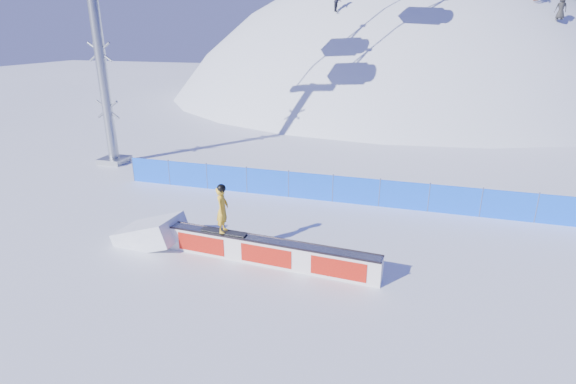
% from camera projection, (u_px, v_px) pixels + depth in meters
% --- Properties ---
extents(ground, '(160.00, 160.00, 0.00)m').
position_uv_depth(ground, '(335.00, 250.00, 15.34)').
color(ground, white).
rests_on(ground, ground).
extents(snow_hill, '(64.00, 64.00, 64.00)m').
position_uv_depth(snow_hill, '(390.00, 231.00, 59.33)').
color(snow_hill, silver).
rests_on(snow_hill, ground).
extents(safety_fence, '(22.05, 0.05, 1.30)m').
position_uv_depth(safety_fence, '(356.00, 191.00, 19.19)').
color(safety_fence, blue).
rests_on(safety_fence, ground).
extents(rail_box, '(7.21, 0.99, 0.86)m').
position_uv_depth(rail_box, '(269.00, 252.00, 14.29)').
color(rail_box, white).
rests_on(rail_box, ground).
extents(snow_ramp, '(2.47, 1.64, 1.48)m').
position_uv_depth(snow_ramp, '(152.00, 242.00, 15.91)').
color(snow_ramp, white).
rests_on(snow_ramp, ground).
extents(snowboarder, '(1.61, 0.60, 1.67)m').
position_uv_depth(snowboarder, '(222.00, 209.00, 14.39)').
color(snowboarder, black).
rests_on(snowboarder, rail_box).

